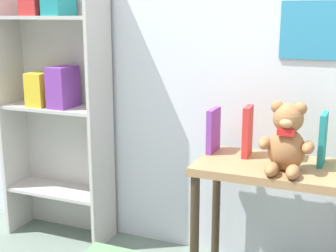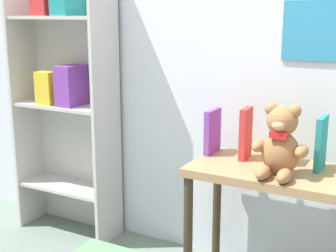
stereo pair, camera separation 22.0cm
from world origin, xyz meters
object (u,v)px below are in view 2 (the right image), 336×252
(book_standing_teal, at_px, (321,143))
(teddy_bear, at_px, (280,143))
(book_standing_yellow, at_px, (282,142))
(book_standing_red, at_px, (246,133))
(book_standing_purple, at_px, (212,131))
(bookshelf_side, at_px, (67,87))
(display_table, at_px, (274,191))

(book_standing_teal, bearing_deg, teddy_bear, -129.16)
(book_standing_yellow, bearing_deg, teddy_bear, -78.27)
(teddy_bear, distance_m, book_standing_red, 0.25)
(book_standing_purple, bearing_deg, bookshelf_side, 177.43)
(display_table, relative_size, book_standing_yellow, 3.82)
(teddy_bear, relative_size, book_standing_yellow, 1.56)
(book_standing_yellow, bearing_deg, bookshelf_side, 176.86)
(teddy_bear, xyz_separation_m, book_standing_red, (-0.19, 0.15, -0.02))
(bookshelf_side, relative_size, book_standing_red, 6.50)
(book_standing_purple, height_order, book_standing_teal, book_standing_teal)
(teddy_bear, xyz_separation_m, book_standing_purple, (-0.36, 0.16, -0.03))
(display_table, xyz_separation_m, teddy_bear, (0.03, -0.07, 0.23))
(teddy_bear, bearing_deg, book_standing_yellow, 101.65)
(display_table, distance_m, book_standing_teal, 0.28)
(book_standing_red, bearing_deg, teddy_bear, -39.66)
(display_table, relative_size, teddy_bear, 2.44)
(book_standing_yellow, bearing_deg, book_standing_teal, -3.45)
(display_table, distance_m, teddy_bear, 0.25)
(teddy_bear, xyz_separation_m, book_standing_teal, (0.13, 0.15, -0.02))
(book_standing_teal, bearing_deg, book_standing_purple, -179.41)
(bookshelf_side, relative_size, book_standing_purple, 7.27)
(book_standing_red, bearing_deg, book_standing_teal, -2.02)
(bookshelf_side, height_order, teddy_bear, bookshelf_side)
(bookshelf_side, xyz_separation_m, book_standing_yellow, (1.23, -0.07, -0.14))
(display_table, height_order, book_standing_red, book_standing_red)
(display_table, relative_size, book_standing_teal, 3.15)
(book_standing_purple, bearing_deg, book_standing_red, -0.54)
(bookshelf_side, xyz_separation_m, teddy_bear, (1.26, -0.23, -0.10))
(book_standing_yellow, bearing_deg, book_standing_purple, -179.46)
(teddy_bear, distance_m, book_standing_yellow, 0.17)
(display_table, xyz_separation_m, book_standing_purple, (-0.32, 0.08, 0.20))
(display_table, distance_m, book_standing_yellow, 0.21)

